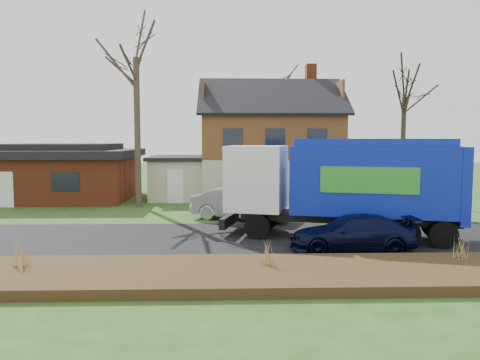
{
  "coord_description": "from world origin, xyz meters",
  "views": [
    {
      "loc": [
        -1.04,
        -18.45,
        4.04
      ],
      "look_at": [
        -0.4,
        2.5,
        2.18
      ],
      "focal_mm": 35.0,
      "sensor_mm": 36.0,
      "label": 1
    }
  ],
  "objects": [
    {
      "name": "silver_sedan",
      "position": [
        -0.26,
        4.54,
        0.82
      ],
      "size": [
        5.26,
        3.68,
        1.64
      ],
      "primitive_type": "imported",
      "rotation": [
        0.0,
        0.0,
        1.14
      ],
      "color": "#96979D",
      "rests_on": "ground"
    },
    {
      "name": "navy_wagon",
      "position": [
        3.51,
        -2.02,
        0.65
      ],
      "size": [
        4.47,
        1.84,
        1.29
      ],
      "primitive_type": "imported",
      "rotation": [
        0.0,
        0.0,
        -1.58
      ],
      "color": "black",
      "rests_on": "ground"
    },
    {
      "name": "road",
      "position": [
        0.0,
        0.0,
        0.01
      ],
      "size": [
        80.0,
        7.0,
        0.02
      ],
      "primitive_type": "cube",
      "color": "black",
      "rests_on": "ground"
    },
    {
      "name": "ground",
      "position": [
        0.0,
        0.0,
        0.0
      ],
      "size": [
        120.0,
        120.0,
        0.0
      ],
      "primitive_type": "plane",
      "color": "#254617",
      "rests_on": "ground"
    },
    {
      "name": "main_house",
      "position": [
        1.49,
        13.91,
        4.03
      ],
      "size": [
        12.95,
        8.95,
        9.26
      ],
      "color": "beige",
      "rests_on": "ground"
    },
    {
      "name": "ranch_house",
      "position": [
        -12.0,
        13.0,
        1.81
      ],
      "size": [
        9.8,
        8.2,
        3.7
      ],
      "color": "brown",
      "rests_on": "ground"
    },
    {
      "name": "grass_clump_west",
      "position": [
        -7.05,
        -4.74,
        0.76
      ],
      "size": [
        0.35,
        0.29,
        0.92
      ],
      "color": "tan",
      "rests_on": "mulch_verge"
    },
    {
      "name": "tree_front_east",
      "position": [
        10.35,
        11.3,
        7.74
      ],
      "size": [
        3.43,
        3.43,
        9.53
      ],
      "color": "#382D22",
      "rests_on": "ground"
    },
    {
      "name": "grass_clump_mid",
      "position": [
        0.17,
        -4.87,
        0.74
      ],
      "size": [
        0.31,
        0.26,
        0.87
      ],
      "color": "#9C8044",
      "rests_on": "mulch_verge"
    },
    {
      "name": "tree_front_west",
      "position": [
        -6.24,
        9.38,
        10.0
      ],
      "size": [
        4.08,
        4.08,
        12.14
      ],
      "color": "#47392A",
      "rests_on": "ground"
    },
    {
      "name": "mulch_verge",
      "position": [
        0.0,
        -5.3,
        0.15
      ],
      "size": [
        80.0,
        3.5,
        0.3
      ],
      "primitive_type": "cube",
      "color": "#312010",
      "rests_on": "ground"
    },
    {
      "name": "grass_clump_east",
      "position": [
        6.29,
        -4.4,
        0.69
      ],
      "size": [
        0.31,
        0.26,
        0.78
      ],
      "color": "#9E8845",
      "rests_on": "mulch_verge"
    },
    {
      "name": "garbage_truck",
      "position": [
        3.82,
        0.18,
        2.32
      ],
      "size": [
        9.74,
        4.91,
        4.03
      ],
      "rotation": [
        0.0,
        0.0,
        -0.27
      ],
      "color": "black",
      "rests_on": "ground"
    },
    {
      "name": "tree_back",
      "position": [
        3.2,
        21.95,
        8.98
      ],
      "size": [
        3.4,
        3.4,
        10.78
      ],
      "color": "#453329",
      "rests_on": "ground"
    }
  ]
}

